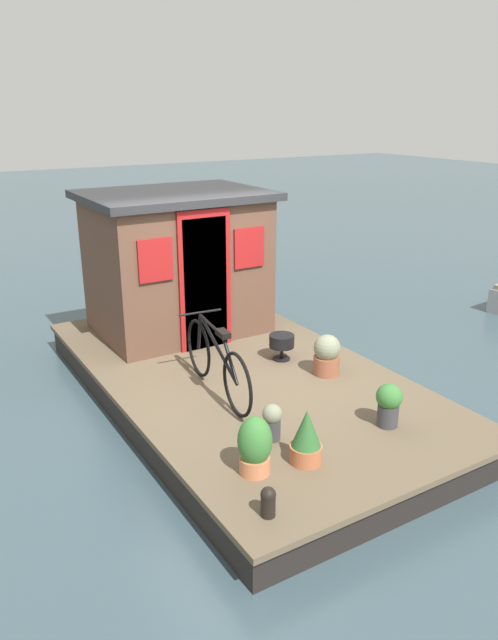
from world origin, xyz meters
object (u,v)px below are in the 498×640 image
Objects in this scene: potted_plant_fern at (306,437)px; potted_plant_lavender at (272,421)px; potted_plant_succulent at (389,403)px; bicycle at (217,362)px; charcoal_grill at (282,342)px; potted_plant_thyme at (327,355)px; potted_plant_sage at (255,446)px; mooring_bollard at (268,501)px; houseboat_cabin at (177,262)px.

potted_plant_lavender is at bearing 5.42° from potted_plant_fern.
bicycle is at bearing 36.41° from potted_plant_succulent.
bicycle is 1.22m from charcoal_grill.
potted_plant_thyme is 1.34× the size of potted_plant_lavender.
bicycle is 1.57m from potted_plant_sage.
potted_plant_thyme is (-0.21, -1.35, -0.14)m from bicycle.
potted_plant_fern is (-1.59, -0.03, -0.14)m from bicycle.
charcoal_grill reaches higher than mooring_bollard.
potted_plant_fern is 1.08m from potted_plant_succulent.
potted_plant_thyme is 1.09× the size of potted_plant_succulent.
potted_plant_sage is (-0.38, 0.43, 0.06)m from potted_plant_lavender.
potted_plant_succulent is (-3.57, -0.57, -0.73)m from houseboat_cabin.
potted_plant_thyme is at bearing -161.38° from charcoal_grill.
bicycle is 3.94× the size of potted_plant_succulent.
bicycle is at bearing -0.79° from potted_plant_lavender.
potted_plant_lavender is at bearing -48.23° from potted_plant_sage.
potted_plant_lavender is 0.71× the size of potted_plant_fern.
houseboat_cabin is 3.33m from potted_plant_lavender.
mooring_bollard is (-2.05, 0.66, -0.24)m from bicycle.
potted_plant_succulent is at bearing 178.94° from charcoal_grill.
bicycle reaches higher than potted_plant_lavender.
potted_plant_fern is 1.56× the size of charcoal_grill.
potted_plant_fern reaches higher than potted_plant_thyme.
bicycle is at bearing -17.96° from mooring_bollard.
potted_plant_sage reaches higher than potted_plant_fern.
houseboat_cabin is 9.47× the size of mooring_bollard.
potted_plant_sage is (0.09, 0.47, 0.02)m from potted_plant_fern.
potted_plant_succulent is 1.37× the size of charcoal_grill.
potted_plant_lavender is (-1.12, 0.02, -0.18)m from bicycle.
charcoal_grill is (1.53, -1.15, 0.04)m from potted_plant_lavender.
potted_plant_sage is at bearing 163.49° from bicycle.
potted_plant_thyme is at bearing -10.88° from potted_plant_succulent.
charcoal_grill is (1.92, -1.58, -0.03)m from potted_plant_sage.
potted_plant_fern is at bearing 95.38° from potted_plant_succulent.
charcoal_grill is at bearing -159.86° from houseboat_cabin.
houseboat_cabin is at bearing -15.19° from potted_plant_sage.
houseboat_cabin is at bearing 20.14° from charcoal_grill.
potted_plant_sage reaches higher than potted_plant_lavender.
potted_plant_sage is at bearing 140.51° from charcoal_grill.
bicycle is 3.29× the size of potted_plant_sage.
houseboat_cabin is 6.58× the size of potted_plant_lavender.
houseboat_cabin is at bearing -16.10° from mooring_bollard.
charcoal_grill is 1.29× the size of mooring_bollard.
potted_plant_fern is 1.15× the size of potted_plant_succulent.
potted_plant_thyme is 2.73m from mooring_bollard.
potted_plant_fern is (-1.38, 1.32, 0.00)m from potted_plant_thyme.
potted_plant_thyme is 1.93× the size of mooring_bollard.
mooring_bollard is (-4.13, 1.19, -0.84)m from houseboat_cabin.
potted_plant_sage is 1.20× the size of potted_plant_succulent.
potted_plant_lavender is at bearing 170.37° from houseboat_cabin.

